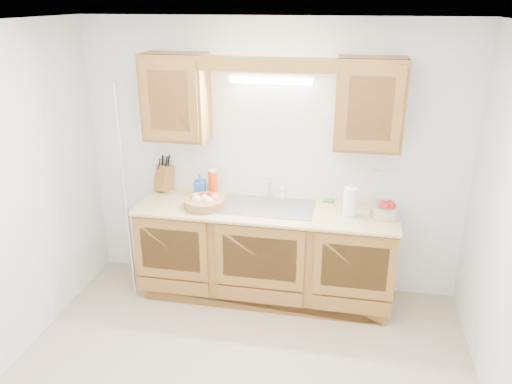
% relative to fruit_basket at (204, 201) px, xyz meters
% --- Properties ---
extents(room, '(3.52, 3.50, 2.50)m').
position_rel_fruit_basket_xyz_m(room, '(0.54, -1.11, 0.30)').
color(room, tan).
rests_on(room, ground).
extents(base_cabinets, '(2.20, 0.60, 0.86)m').
position_rel_fruit_basket_xyz_m(base_cabinets, '(0.54, 0.09, -0.51)').
color(base_cabinets, olive).
rests_on(base_cabinets, ground).
extents(countertop, '(2.30, 0.63, 0.04)m').
position_rel_fruit_basket_xyz_m(countertop, '(0.54, 0.07, -0.07)').
color(countertop, '#D6BA70').
rests_on(countertop, base_cabinets).
extents(upper_cabinet_left, '(0.55, 0.33, 0.75)m').
position_rel_fruit_basket_xyz_m(upper_cabinet_left, '(-0.29, 0.22, 0.87)').
color(upper_cabinet_left, olive).
rests_on(upper_cabinet_left, room).
extents(upper_cabinet_right, '(0.55, 0.33, 0.75)m').
position_rel_fruit_basket_xyz_m(upper_cabinet_right, '(1.37, 0.22, 0.87)').
color(upper_cabinet_right, olive).
rests_on(upper_cabinet_right, room).
extents(valance, '(2.20, 0.05, 0.12)m').
position_rel_fruit_basket_xyz_m(valance, '(0.54, 0.08, 1.19)').
color(valance, olive).
rests_on(valance, room).
extents(fluorescent_fixture, '(0.76, 0.08, 0.08)m').
position_rel_fruit_basket_xyz_m(fluorescent_fixture, '(0.54, 0.30, 1.05)').
color(fluorescent_fixture, white).
rests_on(fluorescent_fixture, room).
extents(sink, '(0.84, 0.46, 0.36)m').
position_rel_fruit_basket_xyz_m(sink, '(0.54, 0.09, -0.12)').
color(sink, '#9E9EA3').
rests_on(sink, countertop).
extents(wire_shelf_pole, '(0.03, 0.03, 2.00)m').
position_rel_fruit_basket_xyz_m(wire_shelf_pole, '(-0.66, -0.18, 0.05)').
color(wire_shelf_pole, silver).
rests_on(wire_shelf_pole, ground).
extents(outlet_plate, '(0.08, 0.01, 0.12)m').
position_rel_fruit_basket_xyz_m(outlet_plate, '(1.49, 0.38, 0.20)').
color(outlet_plate, white).
rests_on(outlet_plate, room).
extents(fruit_basket, '(0.44, 0.44, 0.11)m').
position_rel_fruit_basket_xyz_m(fruit_basket, '(0.00, 0.00, 0.00)').
color(fruit_basket, '#9F7140').
rests_on(fruit_basket, countertop).
extents(knife_block, '(0.19, 0.23, 0.36)m').
position_rel_fruit_basket_xyz_m(knife_block, '(-0.49, 0.32, 0.08)').
color(knife_block, olive).
rests_on(knife_block, countertop).
extents(orange_canister, '(0.10, 0.10, 0.25)m').
position_rel_fruit_basket_xyz_m(orange_canister, '(0.00, 0.28, 0.07)').
color(orange_canister, '#F4470D').
rests_on(orange_canister, countertop).
extents(soap_bottle, '(0.10, 0.10, 0.21)m').
position_rel_fruit_basket_xyz_m(soap_bottle, '(-0.12, 0.25, 0.05)').
color(soap_bottle, blue).
rests_on(soap_bottle, countertop).
extents(sponge, '(0.10, 0.06, 0.02)m').
position_rel_fruit_basket_xyz_m(sponge, '(1.08, 0.33, -0.04)').
color(sponge, '#CC333F').
rests_on(sponge, countertop).
extents(paper_towel, '(0.14, 0.14, 0.29)m').
position_rel_fruit_basket_xyz_m(paper_towel, '(1.27, 0.06, 0.07)').
color(paper_towel, silver).
rests_on(paper_towel, countertop).
extents(apple_bowl, '(0.36, 0.36, 0.14)m').
position_rel_fruit_basket_xyz_m(apple_bowl, '(1.57, 0.08, 0.01)').
color(apple_bowl, silver).
rests_on(apple_bowl, countertop).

